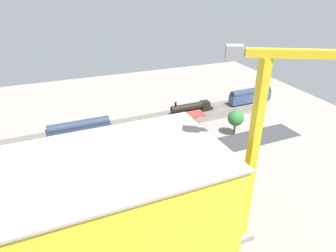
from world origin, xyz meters
TOP-DOWN VIEW (x-y plane):
  - ground_plane at (0.00, 0.00)m, footprint 156.95×156.95m
  - rail_bed at (0.00, -20.23)m, footprint 98.51×17.10m
  - street_asphalt at (0.00, 2.37)m, footprint 98.35×12.49m
  - track_rails at (0.00, -20.23)m, footprint 98.03×10.67m
  - platform_canopy_near at (6.78, -12.48)m, footprint 62.57×7.00m
  - locomotive at (-25.27, -23.04)m, footprint 16.25×3.21m
  - passenger_coach at (-49.70, -23.04)m, footprint 17.58×3.71m
  - freight_coach_far at (14.63, -17.43)m, footprint 18.78×3.70m
  - parked_car_0 at (-10.08, 5.28)m, footprint 4.20×1.76m
  - parked_car_1 at (-3.08, 6.08)m, footprint 4.36×1.79m
  - parked_car_2 at (4.73, 5.30)m, footprint 4.36×2.08m
  - parked_car_3 at (11.59, 6.13)m, footprint 4.76×1.82m
  - construction_building at (16.22, 27.88)m, footprint 41.71×22.97m
  - construction_roof_slab at (16.22, 27.88)m, footprint 42.33×23.59m
  - tower_crane at (-9.70, 32.94)m, footprint 19.52×10.93m
  - box_truck_1 at (17.87, 12.10)m, footprint 10.38×3.31m
  - box_truck_2 at (27.94, 11.46)m, footprint 8.53×3.34m
  - street_tree_0 at (-30.13, -3.24)m, footprint 4.87×4.87m
  - street_tree_1 at (32.09, -2.12)m, footprint 5.21×5.21m
  - street_tree_2 at (23.15, -1.75)m, footprint 4.28×4.28m
  - street_tree_3 at (17.39, -3.48)m, footprint 5.91×5.91m
  - traffic_light at (2.48, -2.00)m, footprint 0.50×0.36m

SIDE VIEW (x-z plane):
  - ground_plane at x=0.00m, z-range 0.00..0.00m
  - rail_bed at x=0.00m, z-range 0.00..0.01m
  - street_asphalt at x=0.00m, z-range 0.00..0.01m
  - track_rails at x=0.00m, z-range 0.12..0.24m
  - parked_car_2 at x=4.73m, z-range -0.10..1.58m
  - parked_car_3 at x=11.59m, z-range -0.08..1.57m
  - parked_car_1 at x=-3.08m, z-range -0.09..1.58m
  - parked_car_0 at x=-10.08m, z-range -0.10..1.63m
  - box_truck_1 at x=17.87m, z-range -0.01..3.19m
  - locomotive at x=-25.27m, z-range -0.73..4.25m
  - box_truck_2 at x=27.94m, z-range -0.07..3.60m
  - passenger_coach at x=-49.70m, z-range 0.13..5.99m
  - freight_coach_far at x=14.63m, z-range 0.16..6.29m
  - platform_canopy_near at x=6.78m, z-range 1.87..6.03m
  - traffic_light at x=2.48m, z-range 1.02..7.00m
  - street_tree_2 at x=23.15m, z-range 1.27..8.16m
  - street_tree_3 at x=17.39m, z-range 1.00..8.96m
  - street_tree_1 at x=32.09m, z-range 1.19..8.81m
  - street_tree_0 at x=-30.13m, z-range 1.51..9.49m
  - construction_building at x=16.22m, z-range 0.00..19.48m
  - construction_roof_slab at x=16.22m, z-range 19.48..19.88m
  - tower_crane at x=-9.70m, z-range 2.42..38.26m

